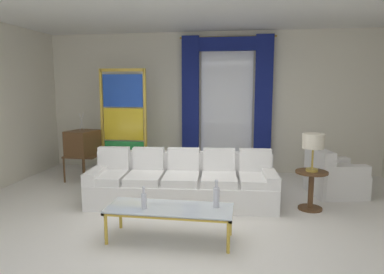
# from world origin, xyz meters

# --- Properties ---
(ground_plane) EXTENTS (16.00, 16.00, 0.00)m
(ground_plane) POSITION_xyz_m (0.00, 0.00, 0.00)
(ground_plane) COLOR white
(wall_rear) EXTENTS (8.00, 0.12, 3.00)m
(wall_rear) POSITION_xyz_m (0.00, 3.06, 1.50)
(wall_rear) COLOR silver
(wall_rear) RESTS_ON ground
(ceiling_slab) EXTENTS (8.00, 7.60, 0.04)m
(ceiling_slab) POSITION_xyz_m (0.00, 0.80, 3.02)
(ceiling_slab) COLOR white
(curtained_window) EXTENTS (2.00, 0.17, 2.70)m
(curtained_window) POSITION_xyz_m (0.37, 2.89, 1.74)
(curtained_window) COLOR white
(curtained_window) RESTS_ON ground
(couch_white_long) EXTENTS (2.98, 1.15, 0.86)m
(couch_white_long) POSITION_xyz_m (-0.18, 0.76, 0.31)
(couch_white_long) COLOR white
(couch_white_long) RESTS_ON ground
(coffee_table) EXTENTS (1.52, 0.57, 0.41)m
(coffee_table) POSITION_xyz_m (-0.09, -0.62, 0.38)
(coffee_table) COLOR silver
(coffee_table) RESTS_ON ground
(bottle_blue_decanter) EXTENTS (0.08, 0.08, 0.34)m
(bottle_blue_decanter) POSITION_xyz_m (0.47, -0.52, 0.55)
(bottle_blue_decanter) COLOR silver
(bottle_blue_decanter) RESTS_ON coffee_table
(bottle_crystal_tall) EXTENTS (0.06, 0.06, 0.28)m
(bottle_crystal_tall) POSITION_xyz_m (-0.38, -0.71, 0.52)
(bottle_crystal_tall) COLOR silver
(bottle_crystal_tall) RESTS_ON coffee_table
(vintage_tv) EXTENTS (0.63, 0.69, 1.35)m
(vintage_tv) POSITION_xyz_m (-2.37, 1.77, 0.73)
(vintage_tv) COLOR brown
(vintage_tv) RESTS_ON ground
(armchair_white) EXTENTS (0.98, 0.97, 0.80)m
(armchair_white) POSITION_xyz_m (2.30, 1.58, 0.29)
(armchair_white) COLOR white
(armchair_white) RESTS_ON ground
(stained_glass_divider) EXTENTS (0.95, 0.05, 2.20)m
(stained_glass_divider) POSITION_xyz_m (-1.63, 2.09, 1.06)
(stained_glass_divider) COLOR gold
(stained_glass_divider) RESTS_ON ground
(peacock_figurine) EXTENTS (0.44, 0.60, 0.50)m
(peacock_figurine) POSITION_xyz_m (-1.21, 1.76, 0.22)
(peacock_figurine) COLOR beige
(peacock_figurine) RESTS_ON ground
(round_side_table) EXTENTS (0.48, 0.48, 0.59)m
(round_side_table) POSITION_xyz_m (1.79, 0.75, 0.36)
(round_side_table) COLOR brown
(round_side_table) RESTS_ON ground
(table_lamp_brass) EXTENTS (0.32, 0.32, 0.57)m
(table_lamp_brass) POSITION_xyz_m (1.79, 0.75, 1.03)
(table_lamp_brass) COLOR #B29338
(table_lamp_brass) RESTS_ON round_side_table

